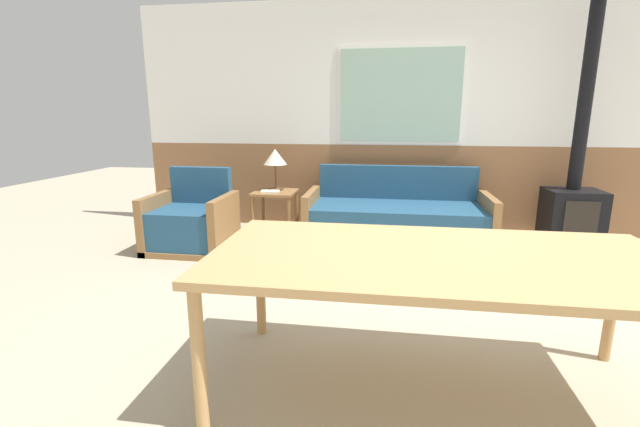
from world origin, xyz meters
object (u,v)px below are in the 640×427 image
wood_stove (575,190)px  side_table (275,200)px  table_lamp (275,158)px  dining_table (438,265)px  couch (396,220)px  armchair (192,224)px

wood_stove → side_table: bearing=-178.4°
table_lamp → wood_stove: wood_stove is taller
table_lamp → dining_table: bearing=-61.3°
couch → dining_table: (0.13, -2.68, 0.44)m
armchair → table_lamp: (0.73, 0.72, 0.63)m
table_lamp → wood_stove: size_ratio=0.19×
armchair → wood_stove: bearing=-5.4°
dining_table → wood_stove: (1.72, 2.82, -0.07)m
side_table → table_lamp: table_lamp is taller
side_table → wood_stove: wood_stove is taller
side_table → table_lamp: (-0.01, 0.08, 0.47)m
armchair → side_table: 0.99m
couch → side_table: bearing=178.1°
table_lamp → side_table: bearing=-83.7°
couch → dining_table: couch is taller
dining_table → wood_stove: bearing=58.5°
side_table → table_lamp: bearing=96.3°
couch → wood_stove: (1.85, 0.14, 0.36)m
armchair → wood_stove: (3.99, 0.73, 0.35)m
couch → armchair: 2.22m
couch → table_lamp: size_ratio=4.15×
dining_table → armchair: bearing=137.4°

